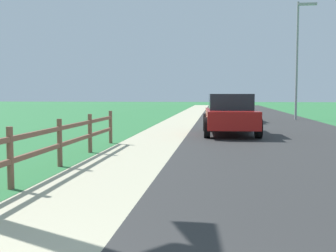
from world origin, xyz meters
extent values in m
plane|color=#2E723D|center=(0.00, 25.00, 0.00)|extent=(120.00, 120.00, 0.00)
cube|color=#2F2F2F|center=(3.50, 27.00, 0.00)|extent=(7.00, 66.00, 0.01)
cube|color=#BAB495|center=(-3.00, 27.00, 0.00)|extent=(6.00, 66.00, 0.01)
cube|color=#2E723D|center=(-4.50, 27.00, 0.01)|extent=(5.00, 66.00, 0.00)
cylinder|color=brown|center=(-2.25, 5.96, 0.53)|extent=(0.11, 0.11, 1.05)
cylinder|color=brown|center=(-2.25, 8.17, 0.53)|extent=(0.11, 0.11, 1.05)
cylinder|color=brown|center=(-2.25, 10.38, 0.53)|extent=(0.11, 0.11, 1.05)
cylinder|color=brown|center=(-2.25, 12.58, 0.53)|extent=(0.11, 0.11, 1.05)
cube|color=brown|center=(-2.25, 5.96, 0.47)|extent=(0.07, 13.24, 0.09)
cube|color=brown|center=(-2.25, 5.96, 0.84)|extent=(0.07, 13.24, 0.09)
cube|color=maroon|center=(1.66, 16.09, 0.65)|extent=(2.03, 4.60, 0.66)
cube|color=#1E232B|center=(1.66, 15.99, 1.29)|extent=(1.70, 2.08, 0.61)
cylinder|color=black|center=(2.63, 14.72, 0.38)|extent=(0.25, 0.77, 0.76)
cylinder|color=black|center=(0.80, 14.64, 0.38)|extent=(0.25, 0.77, 0.76)
cylinder|color=black|center=(2.52, 17.53, 0.38)|extent=(0.25, 0.77, 0.76)
cylinder|color=black|center=(0.68, 17.45, 0.38)|extent=(0.25, 0.77, 0.76)
cube|color=#C6B793|center=(1.97, 24.40, 0.65)|extent=(2.01, 4.69, 0.74)
cube|color=#1E232B|center=(1.97, 24.42, 1.28)|extent=(1.70, 2.32, 0.51)
cylinder|color=black|center=(2.94, 23.00, 0.33)|extent=(0.24, 0.67, 0.66)
cylinder|color=black|center=(1.11, 22.93, 0.33)|extent=(0.24, 0.67, 0.66)
cylinder|color=black|center=(2.84, 25.87, 0.33)|extent=(0.24, 0.67, 0.66)
cylinder|color=black|center=(1.00, 25.80, 0.33)|extent=(0.24, 0.67, 0.66)
cylinder|color=gray|center=(5.98, 26.10, 3.58)|extent=(0.14, 0.14, 7.17)
cube|color=#999999|center=(6.53, 26.10, 7.02)|extent=(1.10, 0.20, 0.14)
camera|label=1|loc=(1.15, -0.59, 1.59)|focal=45.03mm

